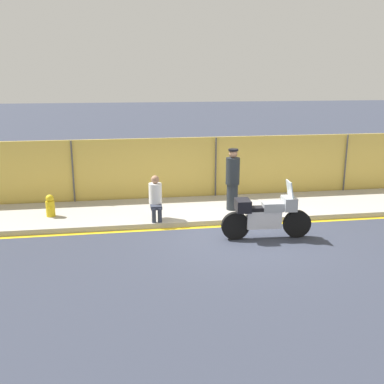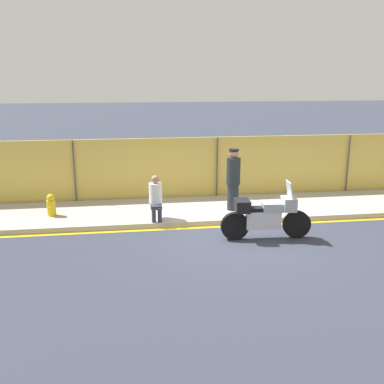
# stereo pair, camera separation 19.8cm
# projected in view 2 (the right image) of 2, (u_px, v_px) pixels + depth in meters

# --- Properties ---
(ground_plane) EXTENTS (120.00, 120.00, 0.00)m
(ground_plane) POSITION_uv_depth(u_px,v_px,m) (243.00, 236.00, 11.81)
(ground_plane) COLOR #333847
(sidewalk) EXTENTS (34.38, 2.66, 0.15)m
(sidewalk) POSITION_uv_depth(u_px,v_px,m) (225.00, 209.00, 13.91)
(sidewalk) COLOR #ADA89E
(sidewalk) RESTS_ON ground_plane
(curb_paint_stripe) EXTENTS (34.38, 0.18, 0.01)m
(curb_paint_stripe) POSITION_uv_depth(u_px,v_px,m) (236.00, 226.00, 12.57)
(curb_paint_stripe) COLOR gold
(curb_paint_stripe) RESTS_ON ground_plane
(storefront_fence) EXTENTS (32.66, 0.17, 2.12)m
(storefront_fence) POSITION_uv_depth(u_px,v_px,m) (216.00, 169.00, 15.02)
(storefront_fence) COLOR gold
(storefront_fence) RESTS_ON ground_plane
(motorcycle) EXTENTS (2.34, 0.58, 1.51)m
(motorcycle) POSITION_uv_depth(u_px,v_px,m) (265.00, 216.00, 11.45)
(motorcycle) COLOR black
(motorcycle) RESTS_ON ground_plane
(officer_standing) EXTENTS (0.41, 0.41, 1.85)m
(officer_standing) POSITION_uv_depth(u_px,v_px,m) (233.00, 179.00, 13.34)
(officer_standing) COLOR #1E2328
(officer_standing) RESTS_ON sidewalk
(person_seated_on_curb) EXTENTS (0.37, 0.64, 1.24)m
(person_seated_on_curb) POSITION_uv_depth(u_px,v_px,m) (156.00, 195.00, 12.57)
(person_seated_on_curb) COLOR #2D3342
(person_seated_on_curb) RESTS_ON sidewalk
(fire_hydrant) EXTENTS (0.25, 0.32, 0.64)m
(fire_hydrant) POSITION_uv_depth(u_px,v_px,m) (51.00, 205.00, 12.94)
(fire_hydrant) COLOR gold
(fire_hydrant) RESTS_ON sidewalk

